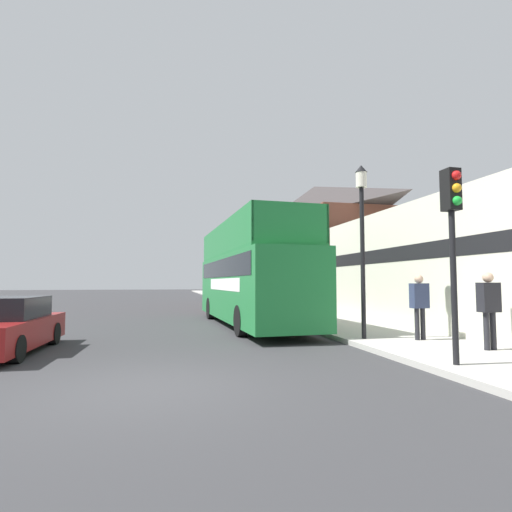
% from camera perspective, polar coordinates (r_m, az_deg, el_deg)
% --- Properties ---
extents(ground_plane, '(144.00, 144.00, 0.00)m').
position_cam_1_polar(ground_plane, '(28.02, -13.44, -7.27)').
color(ground_plane, '#333335').
extents(sidewalk, '(3.31, 108.00, 0.14)m').
position_cam_1_polar(sidewalk, '(25.90, 2.24, -7.51)').
color(sidewalk, '#ADAAA3').
rests_on(sidewalk, ground_plane).
extents(pub_white_frontage, '(6.01, 13.96, 4.60)m').
position_cam_1_polar(pub_white_frontage, '(16.79, 29.73, -1.43)').
color(pub_white_frontage, beige).
rests_on(pub_white_frontage, ground_plane).
extents(brick_terrace_rear, '(6.00, 18.06, 9.30)m').
position_cam_1_polar(brick_terrace_rear, '(31.50, 8.39, 1.54)').
color(brick_terrace_rear, brown).
rests_on(brick_terrace_rear, ground_plane).
extents(tour_bus, '(2.87, 10.84, 4.12)m').
position_cam_1_polar(tour_bus, '(16.49, -1.05, -3.52)').
color(tour_bus, '#1E7A38').
rests_on(tour_bus, ground_plane).
extents(parked_car_ahead_of_bus, '(1.82, 4.46, 1.54)m').
position_cam_1_polar(parked_car_ahead_of_bus, '(24.60, -3.65, -6.17)').
color(parked_car_ahead_of_bus, maroon).
rests_on(parked_car_ahead_of_bus, ground_plane).
extents(parked_car_far_side, '(1.96, 4.41, 1.39)m').
position_cam_1_polar(parked_car_far_side, '(11.87, -32.49, -8.56)').
color(parked_car_far_side, maroon).
rests_on(parked_car_far_side, ground_plane).
extents(pedestrian_nearest, '(0.49, 0.27, 1.86)m').
position_cam_1_polar(pedestrian_nearest, '(11.20, 30.31, -5.81)').
color(pedestrian_nearest, '#232328').
rests_on(pedestrian_nearest, sidewalk).
extents(pedestrian_second, '(0.48, 0.26, 1.83)m').
position_cam_1_polar(pedestrian_second, '(12.28, 22.31, -5.90)').
color(pedestrian_second, '#232328').
rests_on(pedestrian_second, sidewalk).
extents(traffic_signal, '(0.28, 0.42, 3.91)m').
position_cam_1_polar(traffic_signal, '(8.95, 26.27, 4.59)').
color(traffic_signal, black).
rests_on(traffic_signal, sidewalk).
extents(lamp_post_nearest, '(0.35, 0.35, 5.09)m').
position_cam_1_polar(lamp_post_nearest, '(12.19, 14.90, 5.13)').
color(lamp_post_nearest, black).
rests_on(lamp_post_nearest, sidewalk).
extents(lamp_post_second, '(0.35, 0.35, 4.54)m').
position_cam_1_polar(lamp_post_second, '(19.82, 3.82, 0.64)').
color(lamp_post_second, black).
rests_on(lamp_post_second, sidewalk).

